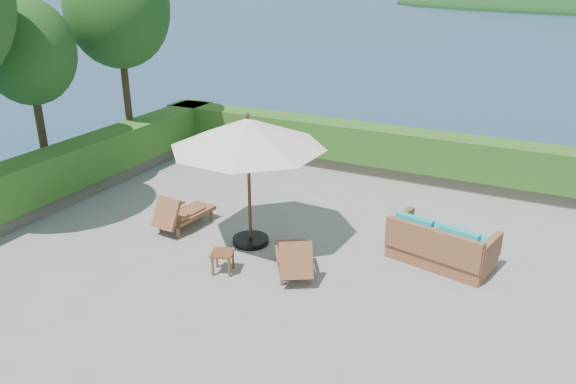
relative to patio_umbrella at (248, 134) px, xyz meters
The scene contains 14 objects.
ground 2.42m from the patio_umbrella, 42.93° to the right, with size 12.00×12.00×0.00m, color gray.
foundation 3.95m from the patio_umbrella, 42.93° to the right, with size 12.00×12.00×3.00m, color #595147.
ocean 5.39m from the patio_umbrella, 42.93° to the right, with size 600.00×600.00×0.00m, color #18294C.
planter_wall_far 5.73m from the patio_umbrella, 86.35° to the left, with size 12.00×0.60×0.36m, color #72695B.
planter_wall_left 5.71m from the patio_umbrella, behind, with size 0.60×12.00×0.36m, color #72695B.
hedge_far 5.51m from the patio_umbrella, 86.35° to the left, with size 12.40×0.90×1.00m, color #244D16.
hedge_left 5.49m from the patio_umbrella, behind, with size 0.90×12.40×1.00m, color #244D16.
tree_mid 6.18m from the patio_umbrella, behind, with size 2.20×2.20×4.83m.
tree_far 6.67m from the patio_umbrella, 152.99° to the left, with size 2.80×2.80×6.03m.
patio_umbrella is the anchor object (origin of this frame).
lounge_left 2.65m from the patio_umbrella, behind, with size 0.77×1.54×0.85m.
lounge_right 2.55m from the patio_umbrella, 28.03° to the right, with size 1.27×1.57×0.85m.
side_table 2.40m from the patio_umbrella, 83.61° to the right, with size 0.52×0.52×0.43m.
wicker_loveseat 4.33m from the patio_umbrella, 13.41° to the left, with size 2.14×1.42×0.97m.
Camera 1 is at (5.12, -8.80, 5.41)m, focal length 35.00 mm.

